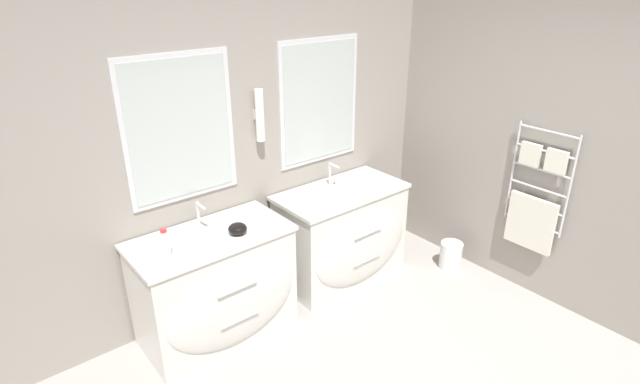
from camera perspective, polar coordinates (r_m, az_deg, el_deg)
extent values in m
cube|color=gray|center=(3.91, -8.92, 5.14)|extent=(5.29, 0.06, 2.60)
cube|color=silver|center=(3.59, -15.70, 6.93)|extent=(0.81, 0.01, 1.03)
cube|color=#B2BCBA|center=(3.58, -15.63, 6.89)|extent=(0.74, 0.01, 0.96)
cube|color=silver|center=(4.22, -0.07, 10.29)|extent=(0.81, 0.01, 1.03)
cube|color=#B2BCBA|center=(4.21, 0.02, 10.26)|extent=(0.74, 0.01, 0.96)
cylinder|color=white|center=(3.83, -6.91, 8.69)|extent=(0.07, 0.07, 0.40)
cube|color=silver|center=(3.86, -7.27, 8.82)|extent=(0.05, 0.02, 0.08)
cube|color=gray|center=(4.40, 21.70, 5.87)|extent=(0.06, 4.25, 2.60)
cylinder|color=silver|center=(4.23, 26.64, 0.35)|extent=(0.02, 0.02, 0.85)
cylinder|color=silver|center=(4.42, 21.16, 2.28)|extent=(0.02, 0.02, 0.85)
cylinder|color=silver|center=(4.19, 24.73, 6.30)|extent=(0.02, 0.48, 0.02)
cylinder|color=silver|center=(4.24, 24.37, 4.28)|extent=(0.02, 0.48, 0.02)
cylinder|color=silver|center=(4.29, 24.01, 2.31)|extent=(0.02, 0.48, 0.02)
cylinder|color=silver|center=(4.34, 23.67, 0.38)|extent=(0.02, 0.48, 0.02)
cylinder|color=silver|center=(4.40, 23.34, -1.49)|extent=(0.02, 0.48, 0.02)
cylinder|color=silver|center=(4.47, 23.01, -3.31)|extent=(0.02, 0.48, 0.02)
cube|color=silver|center=(4.45, 22.92, -3.26)|extent=(0.04, 0.40, 0.45)
cube|color=silver|center=(4.20, 25.38, 3.17)|extent=(0.04, 0.16, 0.18)
cube|color=silver|center=(4.28, 22.92, 4.00)|extent=(0.04, 0.16, 0.18)
cube|color=silver|center=(3.83, -11.92, -10.54)|extent=(1.10, 0.55, 0.81)
ellipsoid|color=silver|center=(3.63, -9.81, -12.53)|extent=(1.01, 0.12, 0.68)
cube|color=silver|center=(3.62, -12.48, -5.05)|extent=(1.13, 0.58, 0.03)
ellipsoid|color=white|center=(3.61, -12.24, -5.57)|extent=(0.37, 0.32, 0.08)
cylinder|color=silver|center=(3.49, -9.40, -10.95)|extent=(0.30, 0.01, 0.01)
cylinder|color=silver|center=(3.64, -9.12, -14.29)|extent=(0.30, 0.01, 0.01)
cube|color=silver|center=(4.43, 2.35, -4.93)|extent=(1.10, 0.55, 0.81)
ellipsoid|color=silver|center=(4.25, 4.82, -6.31)|extent=(1.01, 0.12, 0.68)
cube|color=silver|center=(4.24, 2.45, 0.03)|extent=(1.13, 0.58, 0.03)
ellipsoid|color=white|center=(4.23, 2.69, -0.40)|extent=(0.37, 0.32, 0.08)
cylinder|color=silver|center=(4.13, 5.58, -4.75)|extent=(0.30, 0.01, 0.01)
cylinder|color=silver|center=(4.26, 5.44, -7.79)|extent=(0.30, 0.01, 0.01)
cylinder|color=silver|center=(3.69, -13.74, -2.55)|extent=(0.02, 0.02, 0.20)
cylinder|color=silver|center=(3.60, -13.48, -1.57)|extent=(0.02, 0.11, 0.02)
cylinder|color=silver|center=(3.70, -14.58, -4.01)|extent=(0.03, 0.03, 0.04)
cylinder|color=silver|center=(3.75, -12.66, -3.40)|extent=(0.03, 0.03, 0.04)
cylinder|color=silver|center=(4.30, 1.13, 2.09)|extent=(0.02, 0.02, 0.20)
cylinder|color=silver|center=(4.23, 1.64, 3.01)|extent=(0.02, 0.11, 0.02)
cylinder|color=silver|center=(4.29, 0.41, 0.82)|extent=(0.03, 0.03, 0.04)
cylinder|color=silver|center=(4.37, 1.82, 1.28)|extent=(0.03, 0.03, 0.04)
cylinder|color=silver|center=(3.37, -17.25, -5.81)|extent=(0.06, 0.06, 0.19)
cylinder|color=red|center=(3.32, -17.48, -4.22)|extent=(0.04, 0.04, 0.02)
ellipsoid|color=black|center=(3.57, -9.40, -4.16)|extent=(0.13, 0.13, 0.08)
cylinder|color=silver|center=(4.81, 14.72, -7.01)|extent=(0.20, 0.20, 0.26)
torus|color=silver|center=(4.75, 14.87, -5.74)|extent=(0.20, 0.20, 0.01)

